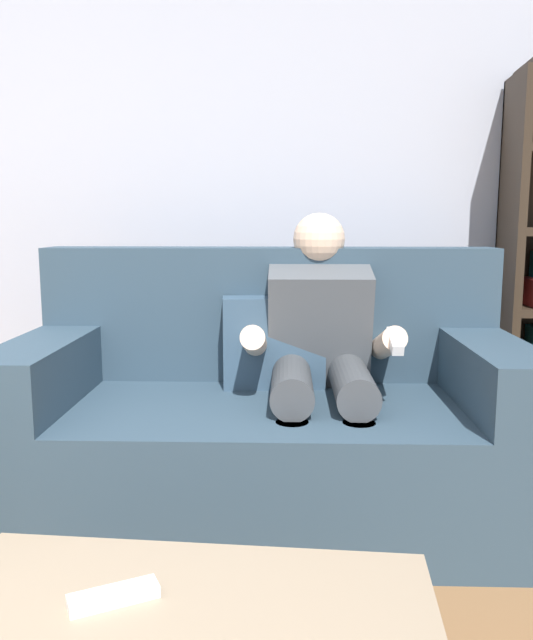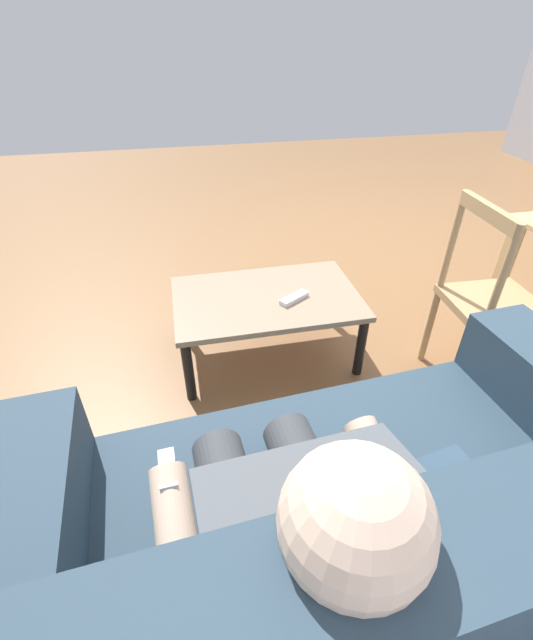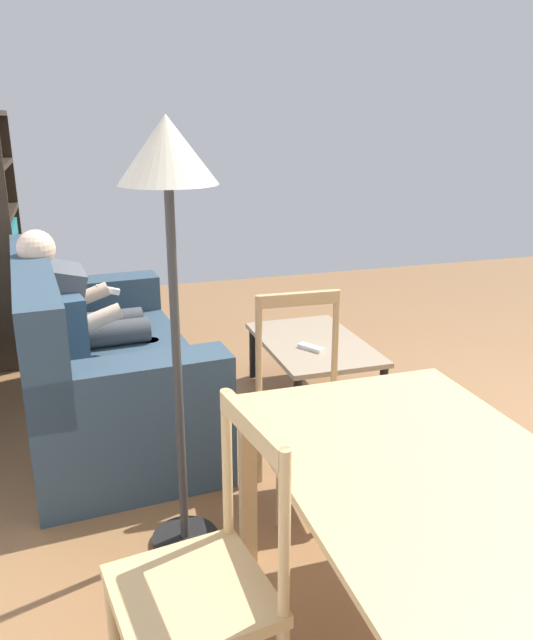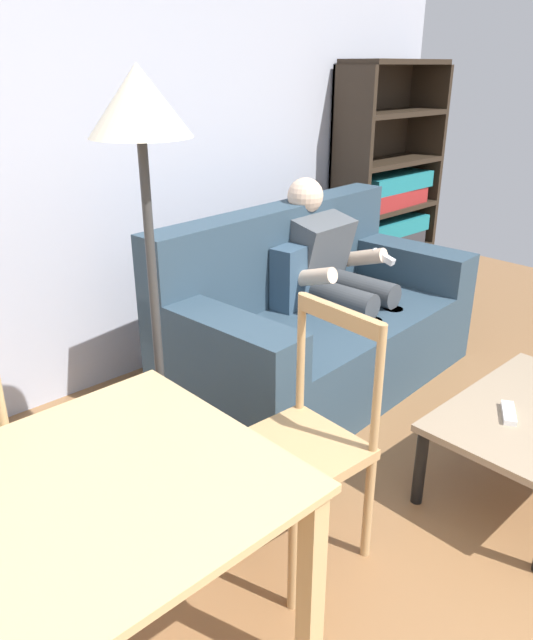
{
  "view_description": "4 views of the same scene",
  "coord_description": "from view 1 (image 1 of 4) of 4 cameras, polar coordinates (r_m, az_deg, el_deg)",
  "views": [
    {
      "loc": [
        1.4,
        -0.23,
        1.11
      ],
      "look_at": [
        1.17,
        2.04,
        0.75
      ],
      "focal_mm": 35.74,
      "sensor_mm": 36.0,
      "label": 1
    },
    {
      "loc": [
        1.53,
        2.65,
        1.58
      ],
      "look_at": [
        1.13,
        0.79,
        0.23
      ],
      "focal_mm": 23.94,
      "sensor_mm": 36.0,
      "label": 2
    },
    {
      "loc": [
        -2.33,
        2.2,
        1.74
      ],
      "look_at": [
        0.13,
        1.41,
        0.9
      ],
      "focal_mm": 35.28,
      "sensor_mm": 36.0,
      "label": 3
    },
    {
      "loc": [
        -1.23,
        -0.03,
        1.74
      ],
      "look_at": [
        0.13,
        1.41,
        0.9
      ],
      "focal_mm": 33.92,
      "sensor_mm": 36.0,
      "label": 4
    }
  ],
  "objects": [
    {
      "name": "tv_remote",
      "position": [
        1.36,
        -13.52,
        -22.9
      ],
      "size": [
        0.17,
        0.13,
        0.02
      ],
      "primitive_type": "cube",
      "rotation": [
        0.0,
        0.0,
        2.11
      ],
      "color": "white",
      "rests_on": "coffee_table"
    },
    {
      "name": "wall_back",
      "position": [
        3.53,
        -18.02,
        12.13
      ],
      "size": [
        6.51,
        0.12,
        2.67
      ],
      "primitive_type": "cube",
      "color": "#B2B7C6",
      "rests_on": "ground_plane"
    },
    {
      "name": "person_lounging",
      "position": [
        2.43,
        4.88,
        -3.19
      ],
      "size": [
        0.61,
        0.9,
        1.14
      ],
      "color": "#4C5156",
      "rests_on": "ground_plane"
    },
    {
      "name": "couch",
      "position": [
        2.47,
        0.06,
        -8.84
      ],
      "size": [
        1.91,
        1.05,
        1.0
      ],
      "color": "#2D4251",
      "rests_on": "ground_plane"
    }
  ]
}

